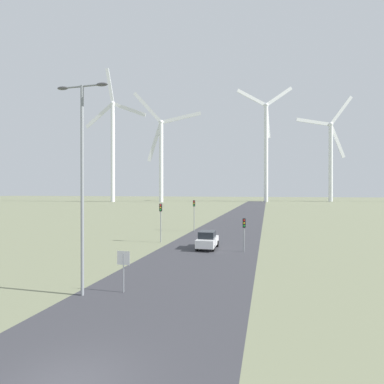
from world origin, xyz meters
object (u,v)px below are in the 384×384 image
traffic_light_post_mid_left (194,209)px  wind_turbine_far_left (113,142)px  traffic_light_post_near_left (161,214)px  wind_turbine_right (331,153)px  wind_turbine_left (161,152)px  traffic_light_post_near_right (244,227)px  streetlamp (82,167)px  wind_turbine_center (266,144)px  car_approaching (207,240)px  stop_sign_near (123,264)px

traffic_light_post_mid_left → wind_turbine_far_left: (-71.52, 104.86, 29.15)m
traffic_light_post_near_left → wind_turbine_right: size_ratio=0.08×
wind_turbine_right → wind_turbine_left: bearing=-161.2°
traffic_light_post_near_right → wind_turbine_far_left: 145.82m
streetlamp → traffic_light_post_near_right: streetlamp is taller
wind_turbine_left → wind_turbine_center: 57.55m
wind_turbine_far_left → wind_turbine_left: wind_turbine_far_left is taller
car_approaching → wind_turbine_far_left: size_ratio=0.06×
car_approaching → traffic_light_post_mid_left: bearing=109.6°
traffic_light_post_near_right → wind_turbine_center: size_ratio=0.05×
traffic_light_post_near_left → traffic_light_post_near_right: size_ratio=1.37×
streetlamp → wind_turbine_left: 144.18m
wind_turbine_center → traffic_light_post_mid_left: bearing=-94.4°
traffic_light_post_near_left → traffic_light_post_mid_left: 10.45m
wind_turbine_center → car_approaching: bearing=-92.2°
wind_turbine_center → streetlamp: bearing=-93.5°
traffic_light_post_near_left → wind_turbine_left: wind_turbine_left is taller
stop_sign_near → wind_turbine_far_left: 154.24m
wind_turbine_right → traffic_light_post_near_right: bearing=-103.5°
stop_sign_near → wind_turbine_left: bearing=109.2°
traffic_light_post_near_left → wind_turbine_right: 157.15m
streetlamp → traffic_light_post_near_left: streetlamp is taller
wind_turbine_far_left → traffic_light_post_near_right: bearing=-56.0°
wind_turbine_far_left → wind_turbine_center: (81.28, 21.24, -0.71)m
wind_turbine_center → traffic_light_post_near_right: bearing=-90.6°
wind_turbine_left → wind_turbine_right: size_ratio=1.00×
wind_turbine_center → wind_turbine_right: wind_turbine_center is taller
wind_turbine_right → traffic_light_post_near_left: bearing=-107.3°
wind_turbine_left → stop_sign_near: bearing=-70.8°
car_approaching → traffic_light_post_near_right: bearing=-9.5°
traffic_light_post_near_right → streetlamp: bearing=-118.7°
traffic_light_post_near_left → wind_turbine_center: 139.84m
traffic_light_post_near_left → wind_turbine_left: size_ratio=0.08×
streetlamp → traffic_light_post_mid_left: streetlamp is taller
traffic_light_post_near_left → wind_turbine_right: wind_turbine_right is taller
streetlamp → wind_turbine_far_left: size_ratio=0.16×
streetlamp → traffic_light_post_near_left: bearing=95.7°
wind_turbine_left → traffic_light_post_mid_left: bearing=-67.5°
traffic_light_post_near_right → wind_turbine_far_left: (-79.86, 118.24, 30.08)m
traffic_light_post_near_left → wind_turbine_center: size_ratio=0.07×
traffic_light_post_mid_left → car_approaching: bearing=-70.4°
wind_turbine_far_left → wind_turbine_right: size_ratio=1.23×
wind_turbine_far_left → wind_turbine_right: wind_turbine_far_left is taller
streetlamp → stop_sign_near: size_ratio=4.94×
wind_turbine_center → wind_turbine_right: 37.29m
stop_sign_near → wind_turbine_left: size_ratio=0.04×
car_approaching → wind_turbine_left: (-49.06, 120.35, 26.00)m
traffic_light_post_mid_left → wind_turbine_far_left: wind_turbine_far_left is taller
wind_turbine_far_left → streetlamp: bearing=-61.6°
wind_turbine_left → wind_turbine_center: wind_turbine_center is taller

